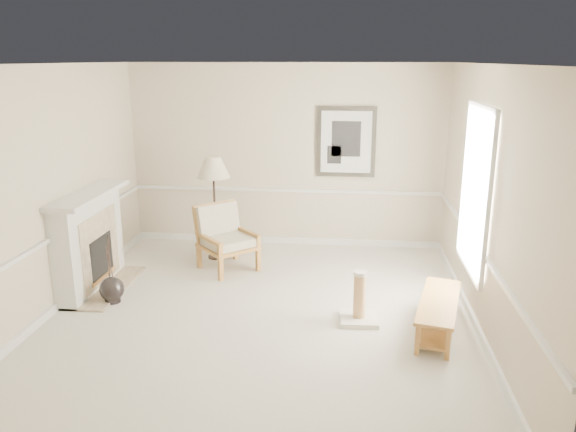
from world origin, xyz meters
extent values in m
plane|color=silver|center=(0.00, 0.00, 0.00)|extent=(5.50, 5.50, 0.00)
cube|color=beige|center=(0.00, 2.75, 1.45)|extent=(5.00, 0.04, 2.90)
cube|color=beige|center=(0.00, -2.75, 1.45)|extent=(5.00, 0.04, 2.90)
cube|color=beige|center=(-2.50, 0.00, 1.45)|extent=(0.04, 5.50, 2.90)
cube|color=beige|center=(2.50, 0.00, 1.45)|extent=(0.04, 5.50, 2.90)
cube|color=white|center=(0.00, 0.00, 2.90)|extent=(5.00, 5.50, 0.04)
cube|color=white|center=(0.00, 2.73, 0.05)|extent=(4.95, 0.04, 0.10)
cube|color=white|center=(0.00, 2.73, 0.90)|extent=(4.95, 0.04, 0.05)
cube|color=white|center=(2.46, 0.40, 1.50)|extent=(0.03, 1.20, 1.80)
cube|color=white|center=(2.45, 0.40, 1.50)|extent=(0.05, 1.34, 1.94)
cube|color=black|center=(0.95, 2.72, 1.70)|extent=(0.92, 0.04, 1.10)
cube|color=white|center=(0.95, 2.69, 1.70)|extent=(0.78, 0.01, 0.96)
cube|color=black|center=(0.95, 2.69, 1.75)|extent=(0.45, 0.01, 0.55)
cube|color=white|center=(-2.36, 0.60, 0.62)|extent=(0.28, 1.50, 1.25)
cube|color=white|center=(-2.31, 0.60, 1.28)|extent=(0.46, 1.64, 0.06)
cube|color=#C6B28E|center=(-2.21, 0.60, 0.55)|extent=(0.02, 1.05, 0.95)
cube|color=black|center=(-2.20, 0.60, 0.42)|extent=(0.02, 0.62, 0.58)
cube|color=#B37D3B|center=(-2.20, 0.60, 0.16)|extent=(0.01, 0.66, 0.05)
cube|color=#C6B28E|center=(-2.20, 0.60, 0.01)|extent=(0.60, 1.50, 0.03)
sphere|color=black|center=(-1.91, 0.17, 0.18)|extent=(0.31, 0.31, 0.31)
cylinder|color=black|center=(-1.91, 0.17, 0.04)|extent=(0.20, 0.20, 0.09)
cylinder|color=black|center=(-1.91, 0.17, 0.57)|extent=(0.10, 0.10, 0.48)
cylinder|color=black|center=(-1.91, 0.17, 0.54)|extent=(0.12, 0.12, 0.40)
cylinder|color=black|center=(-1.91, 0.17, 0.61)|extent=(0.06, 0.06, 0.57)
cube|color=#AD8137|center=(-0.71, 1.01, 0.19)|extent=(0.08, 0.08, 0.38)
cube|color=#AD8137|center=(-1.13, 1.46, 0.19)|extent=(0.08, 0.08, 0.38)
cube|color=#AD8137|center=(-0.25, 1.43, 0.19)|extent=(0.08, 0.08, 0.38)
cube|color=#AD8137|center=(-0.68, 1.88, 0.19)|extent=(0.08, 0.08, 0.38)
cube|color=#AD8137|center=(-0.69, 1.45, 0.35)|extent=(0.99, 0.99, 0.05)
cube|color=#AD8137|center=(-0.91, 1.68, 0.66)|extent=(0.62, 0.59, 0.55)
cube|color=#AD8137|center=(-0.92, 1.23, 0.52)|extent=(0.52, 0.55, 0.05)
cube|color=#AD8137|center=(-0.47, 1.66, 0.52)|extent=(0.52, 0.55, 0.05)
cube|color=white|center=(-0.69, 1.45, 0.44)|extent=(0.90, 0.90, 0.12)
cube|color=white|center=(-0.87, 1.64, 0.68)|extent=(0.60, 0.58, 0.49)
cylinder|color=black|center=(-0.98, 1.92, 0.01)|extent=(0.26, 0.26, 0.03)
cylinder|color=black|center=(-0.98, 1.92, 0.73)|extent=(0.03, 0.03, 1.41)
cone|color=beige|center=(-0.98, 1.92, 1.41)|extent=(0.49, 0.49, 0.31)
cube|color=#AD8137|center=(2.04, -0.19, 0.36)|extent=(0.69, 1.38, 0.04)
cube|color=#AD8137|center=(2.04, -0.19, 0.09)|extent=(0.62, 1.28, 0.03)
cube|color=#AD8137|center=(1.75, -0.75, 0.17)|extent=(0.06, 0.06, 0.34)
cube|color=#AD8137|center=(2.05, -0.82, 0.17)|extent=(0.06, 0.06, 0.34)
cube|color=#AD8137|center=(2.03, 0.43, 0.17)|extent=(0.06, 0.06, 0.34)
cube|color=#AD8137|center=(2.33, 0.36, 0.17)|extent=(0.06, 0.06, 0.34)
cube|color=white|center=(1.17, -0.03, 0.03)|extent=(0.46, 0.46, 0.05)
cylinder|color=tan|center=(1.17, -0.03, 0.31)|extent=(0.14, 0.14, 0.52)
cylinder|color=white|center=(1.17, -0.03, 0.60)|extent=(0.16, 0.16, 0.04)
camera|label=1|loc=(0.99, -6.06, 2.95)|focal=35.00mm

